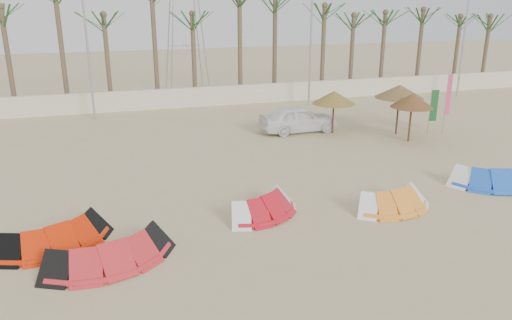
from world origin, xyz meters
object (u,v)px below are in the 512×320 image
object	(u,v)px
kite_blue	(491,174)
kite_red_left	(56,231)
parasol_left	(334,97)
kite_red_mid	(109,246)
kite_red_right	(263,202)
parasol_mid	(412,101)
car	(298,119)
kite_orange	(391,197)
parasol_right	(400,91)

from	to	relation	value
kite_blue	kite_red_left	bearing A→B (deg)	-178.98
kite_blue	parasol_left	size ratio (longest dim) A/B	1.65
kite_red_mid	kite_red_right	distance (m)	5.46
kite_red_right	parasol_left	distance (m)	11.38
parasol_mid	car	world-z (taller)	parasol_mid
parasol_left	car	size ratio (longest dim) A/B	0.54
kite_orange	parasol_left	xyz separation A→B (m)	(2.36, 9.83, 1.57)
kite_red_left	parasol_right	distance (m)	18.76
kite_red_left	kite_red_mid	bearing A→B (deg)	-44.67
parasol_left	parasol_right	bearing A→B (deg)	-18.85
kite_red_mid	parasol_mid	xyz separation A→B (m)	(15.10, 8.13, 1.72)
parasol_mid	parasol_right	xyz separation A→B (m)	(0.19, 1.48, 0.20)
kite_orange	parasol_right	bearing A→B (deg)	57.09
kite_red_left	parasol_mid	bearing A→B (deg)	21.77
kite_red_mid	car	distance (m)	15.50
kite_red_left	parasol_right	bearing A→B (deg)	25.80
kite_red_left	kite_red_right	bearing A→B (deg)	2.47
kite_orange	kite_red_right	bearing A→B (deg)	168.93
kite_orange	parasol_mid	size ratio (longest dim) A/B	1.24
kite_red_left	kite_blue	distance (m)	16.23
kite_blue	kite_red_mid	bearing A→B (deg)	-173.08
parasol_left	car	distance (m)	2.26
parasol_right	car	size ratio (longest dim) A/B	0.62
kite_orange	parasol_mid	distance (m)	9.21
kite_red_left	car	size ratio (longest dim) A/B	0.88
parasol_right	car	world-z (taller)	parasol_right
kite_red_mid	parasol_right	bearing A→B (deg)	32.18
parasol_left	parasol_right	size ratio (longest dim) A/B	0.87
kite_red_left	parasol_left	size ratio (longest dim) A/B	1.62
kite_orange	parasol_right	xyz separation A→B (m)	(5.64, 8.71, 1.92)
parasol_left	car	bearing A→B (deg)	154.14
kite_red_right	kite_orange	xyz separation A→B (m)	(4.49, -0.88, 0.00)
kite_red_left	kite_orange	xyz separation A→B (m)	(11.16, -0.59, -0.00)
kite_red_mid	car	bearing A→B (deg)	48.26
kite_red_left	kite_orange	world-z (taller)	same
parasol_left	kite_blue	bearing A→B (deg)	-73.17
kite_red_right	parasol_mid	xyz separation A→B (m)	(9.94, 6.35, 1.72)
kite_orange	parasol_right	distance (m)	10.55
kite_red_mid	kite_orange	world-z (taller)	same
kite_red_left	kite_orange	distance (m)	11.18
parasol_left	kite_orange	bearing A→B (deg)	-103.49
kite_red_mid	parasol_right	distance (m)	18.16
kite_orange	car	xyz separation A→B (m)	(0.67, 10.65, 0.32)
kite_red_mid	kite_red_right	size ratio (longest dim) A/B	1.18
parasol_left	parasol_mid	bearing A→B (deg)	-40.09
kite_red_right	car	distance (m)	11.05
kite_red_right	parasol_right	xyz separation A→B (m)	(10.12, 7.83, 1.92)
parasol_mid	parasol_right	distance (m)	1.51
parasol_left	kite_red_mid	bearing A→B (deg)	-138.19
kite_red_right	parasol_left	xyz separation A→B (m)	(6.84, 8.95, 1.57)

